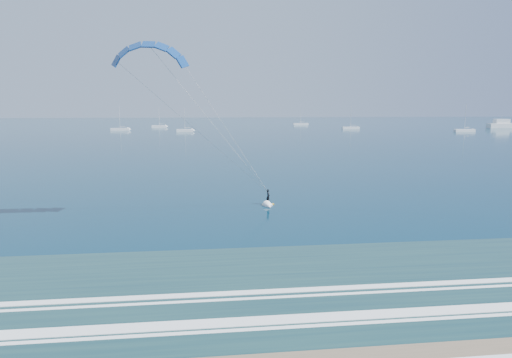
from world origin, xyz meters
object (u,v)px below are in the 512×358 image
object	(u,v)px
sailboat_4	(301,124)
sailboat_6	(464,130)
sailboat_1	(120,129)
sailboat_5	(351,128)
sailboat_2	(159,126)
kitesurfer_rig	(214,125)
sailboat_3	(185,130)
motor_yacht	(503,124)

from	to	relation	value
sailboat_4	sailboat_6	size ratio (longest dim) A/B	0.97
sailboat_1	sailboat_5	distance (m)	115.56
sailboat_1	sailboat_5	xyz separation A→B (m)	(115.56, -0.18, -0.00)
sailboat_4	sailboat_2	bearing A→B (deg)	-164.96
sailboat_1	sailboat_2	xyz separation A→B (m)	(16.25, 28.15, -0.01)
kitesurfer_rig	sailboat_2	world-z (taller)	kitesurfer_rig
sailboat_2	sailboat_6	distance (m)	155.22
sailboat_2	sailboat_4	size ratio (longest dim) A/B	0.88
sailboat_3	sailboat_1	bearing A→B (deg)	155.86
motor_yacht	sailboat_6	distance (m)	53.05
kitesurfer_rig	sailboat_6	bearing A→B (deg)	51.07
sailboat_3	sailboat_2	bearing A→B (deg)	109.98
kitesurfer_rig	sailboat_6	distance (m)	191.09
kitesurfer_rig	sailboat_5	size ratio (longest dim) A/B	1.63
kitesurfer_rig	sailboat_6	world-z (taller)	kitesurfer_rig
sailboat_6	sailboat_4	bearing A→B (deg)	126.77
sailboat_1	sailboat_5	world-z (taller)	sailboat_1
sailboat_3	sailboat_6	bearing A→B (deg)	-6.73
sailboat_6	sailboat_1	bearing A→B (deg)	169.62
sailboat_1	sailboat_5	bearing A→B (deg)	-0.09
motor_yacht	sailboat_3	size ratio (longest dim) A/B	1.56
kitesurfer_rig	sailboat_4	distance (m)	236.57
sailboat_6	sailboat_2	bearing A→B (deg)	158.25
sailboat_1	sailboat_4	world-z (taller)	sailboat_4
sailboat_4	sailboat_3	bearing A→B (deg)	-136.67
motor_yacht	sailboat_2	size ratio (longest dim) A/B	1.54
sailboat_4	sailboat_1	bearing A→B (deg)	-153.19
sailboat_6	sailboat_3	bearing A→B (deg)	173.27
sailboat_3	sailboat_4	bearing A→B (deg)	43.33
kitesurfer_rig	sailboat_1	bearing A→B (deg)	102.82
sailboat_5	sailboat_2	bearing A→B (deg)	164.08
sailboat_2	sailboat_1	bearing A→B (deg)	-119.99
sailboat_5	sailboat_6	bearing A→B (deg)	-33.06
motor_yacht	sailboat_1	world-z (taller)	sailboat_1
kitesurfer_rig	sailboat_2	xyz separation A→B (m)	(-24.23, 206.00, -9.27)
sailboat_2	sailboat_3	world-z (taller)	sailboat_2
sailboat_3	sailboat_6	distance (m)	129.67
sailboat_1	sailboat_4	distance (m)	112.62
sailboat_1	sailboat_4	size ratio (longest dim) A/B	0.97
sailboat_3	sailboat_6	xyz separation A→B (m)	(128.78, -15.20, 0.01)
motor_yacht	sailboat_1	size ratio (longest dim) A/B	1.41
sailboat_4	sailboat_5	size ratio (longest dim) A/B	1.04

